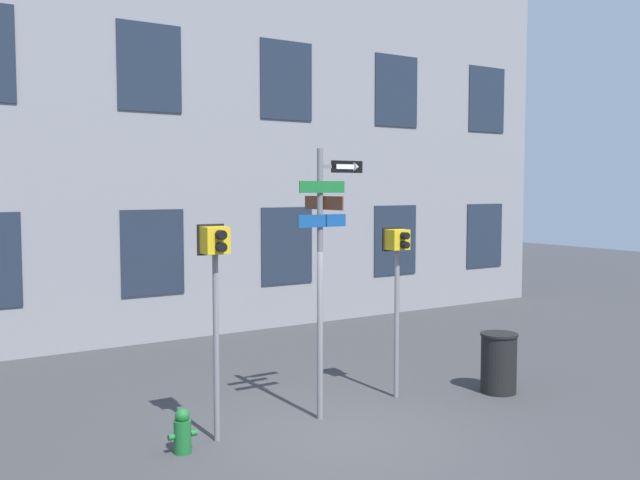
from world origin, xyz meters
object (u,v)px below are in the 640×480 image
Objects in this scene: fire_hydrant at (182,432)px; trash_bin at (499,363)px; pedestrian_signal_right at (397,266)px; pedestrian_signal_left at (215,273)px; street_sign_pole at (324,255)px.

trash_bin reaches higher than fire_hydrant.
pedestrian_signal_right is 2.42m from trash_bin.
trash_bin is at bearing -5.66° from pedestrian_signal_left.
fire_hydrant is 5.52m from trash_bin.
pedestrian_signal_right reaches higher than trash_bin.
trash_bin is (3.20, -0.49, -1.94)m from street_sign_pole.
street_sign_pole is at bearing -171.55° from pedestrian_signal_right.
pedestrian_signal_right is (3.33, 0.24, -0.13)m from pedestrian_signal_left.
fire_hydrant is (-0.57, -0.17, -2.02)m from pedestrian_signal_left.
street_sign_pole is 1.44× the size of pedestrian_signal_right.
pedestrian_signal_left is at bearing 174.34° from trash_bin.
street_sign_pole is at bearing 4.22° from fire_hydrant.
trash_bin is at bearing -3.35° from fire_hydrant.
pedestrian_signal_left is at bearing 16.44° from fire_hydrant.
street_sign_pole reaches higher than pedestrian_signal_left.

